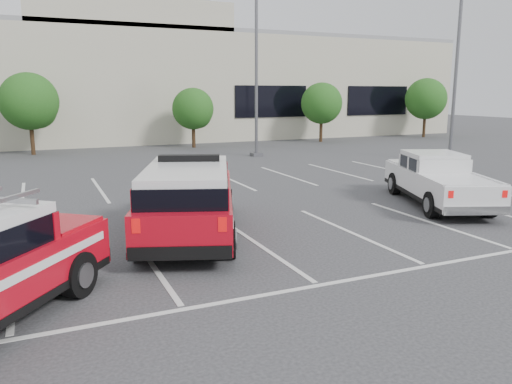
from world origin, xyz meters
TOP-DOWN VIEW (x-y plane):
  - ground at (0.00, 0.00)m, footprint 120.00×120.00m
  - stall_markings at (0.00, 4.50)m, footprint 23.00×15.00m
  - convention_building at (0.18, 31.86)m, footprint 60.00×16.99m
  - tree_mid_left at (-4.91, 22.05)m, footprint 3.37×3.37m
  - tree_mid_right at (5.09, 22.05)m, footprint 2.77×2.77m
  - tree_right at (15.09, 22.05)m, footprint 3.07×3.07m
  - tree_far_right at (25.09, 22.05)m, footprint 3.37×3.37m
  - light_pole_mid at (7.00, 16.00)m, footprint 0.90×0.60m
  - light_pole_right at (16.00, 10.00)m, footprint 0.90×0.60m
  - fire_chief_suv at (-1.34, 1.39)m, footprint 4.03×6.27m
  - white_pickup at (7.29, 1.78)m, footprint 3.79×5.82m

SIDE VIEW (x-z plane):
  - ground at x=0.00m, z-range 0.00..0.00m
  - stall_markings at x=0.00m, z-range 0.00..0.01m
  - white_pickup at x=7.29m, z-range -0.17..1.52m
  - fire_chief_suv at x=-1.34m, z-range -0.19..1.88m
  - tree_mid_right at x=5.09m, z-range 0.51..4.50m
  - tree_right at x=15.09m, z-range 0.56..4.98m
  - tree_mid_left at x=-4.91m, z-range 0.62..5.46m
  - tree_far_right at x=25.09m, z-range 0.62..5.46m
  - convention_building at x=0.18m, z-range -1.88..11.32m
  - light_pole_mid at x=7.00m, z-range 0.07..10.31m
  - light_pole_right at x=16.00m, z-range 0.07..10.31m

